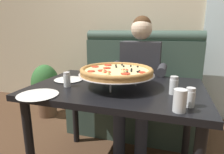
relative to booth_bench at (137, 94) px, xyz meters
name	(u,v)px	position (x,y,z in m)	size (l,w,h in m)	color
back_wall_with_window	(147,9)	(0.00, 0.57, 1.00)	(6.00, 0.12, 2.80)	beige
booth_bench	(137,94)	(0.00, 0.00, 0.00)	(1.42, 0.78, 1.13)	#384C42
dining_table	(117,99)	(0.00, -0.87, 0.25)	(1.20, 0.80, 0.75)	black
diner_main	(139,73)	(0.06, -0.27, 0.31)	(0.54, 0.64, 1.27)	#2D3342
pizza	(117,71)	(0.00, -0.89, 0.46)	(0.53, 0.53, 0.14)	silver
shaker_pepper_flakes	(174,87)	(0.39, -0.94, 0.40)	(0.05, 0.05, 0.11)	white
shaker_oregano	(190,99)	(0.47, -1.13, 0.39)	(0.05, 0.05, 0.10)	white
shaker_parmesan	(67,81)	(-0.33, -0.99, 0.39)	(0.05, 0.05, 0.11)	white
plate_near_left	(69,79)	(-0.42, -0.83, 0.36)	(0.23, 0.23, 0.02)	white
plate_near_right	(38,94)	(-0.41, -1.22, 0.36)	(0.25, 0.25, 0.02)	white
drinking_glass	(180,102)	(0.42, -1.21, 0.40)	(0.07, 0.07, 0.11)	silver
patio_chair	(222,71)	(1.11, 1.12, 0.13)	(0.40, 0.41, 0.86)	black
potted_plant	(46,88)	(-1.20, -0.09, -0.01)	(0.36, 0.36, 0.70)	brown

